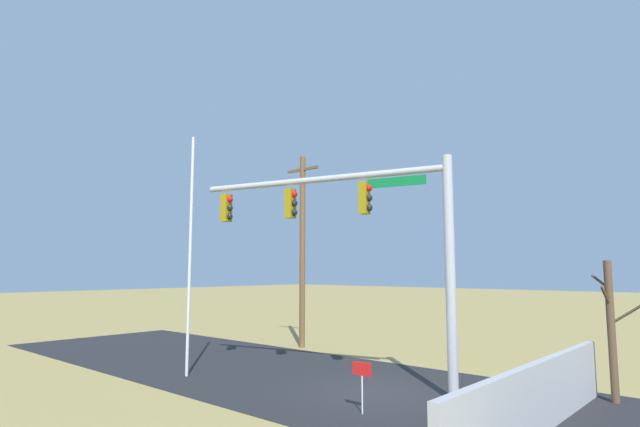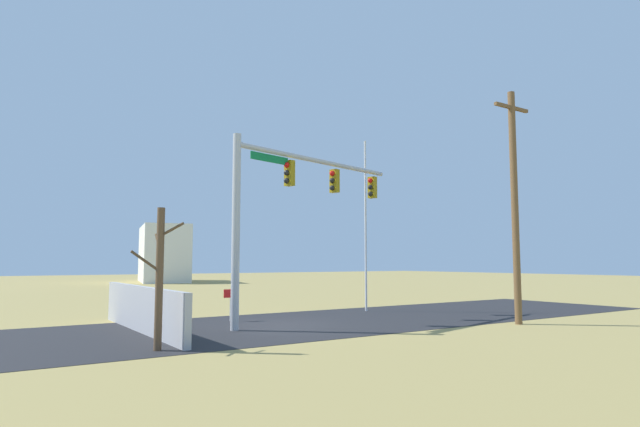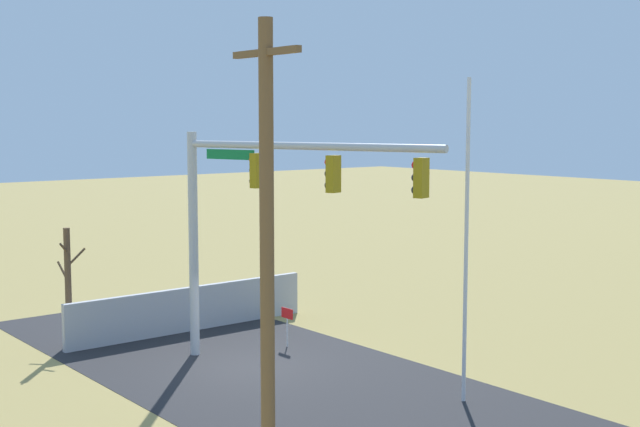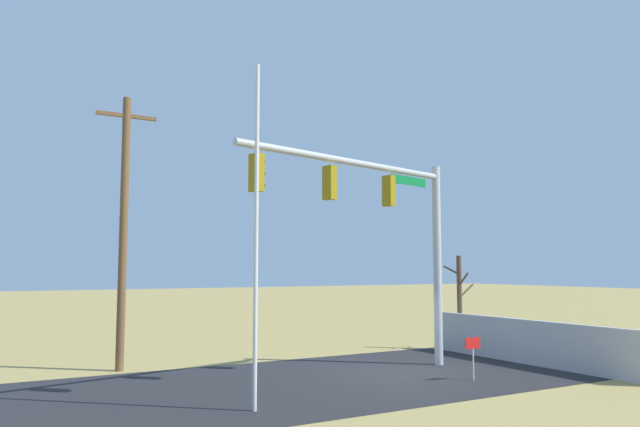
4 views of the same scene
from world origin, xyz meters
name	(u,v)px [view 4 (image 4 of 4)]	position (x,y,z in m)	size (l,w,h in m)	color
ground_plane	(399,373)	(0.00, 0.00, 0.00)	(160.00, 160.00, 0.00)	#9E894C
road_surface	(282,385)	(-4.00, 0.00, 0.01)	(28.00, 8.00, 0.01)	#232326
sidewalk_corner	(462,363)	(3.05, 0.53, 0.00)	(6.00, 6.00, 0.01)	#B7B5AD
retaining_fence	(528,342)	(4.71, -0.89, 0.74)	(0.20, 8.80, 1.48)	#A8A8AD
signal_mast	(387,216)	(-0.48, -0.10, 4.82)	(8.29, 2.27, 6.65)	#B2B5BA
flagpole	(256,233)	(-5.90, -2.44, 3.99)	(0.10, 0.10, 7.99)	silver
utility_pole	(124,226)	(-7.41, 4.60, 4.53)	(1.90, 0.26, 8.73)	brown
bare_tree	(460,301)	(5.35, 3.05, 1.91)	(1.27, 1.02, 3.70)	brown
open_sign	(473,349)	(1.02, -2.14, 0.91)	(0.56, 0.04, 1.22)	silver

